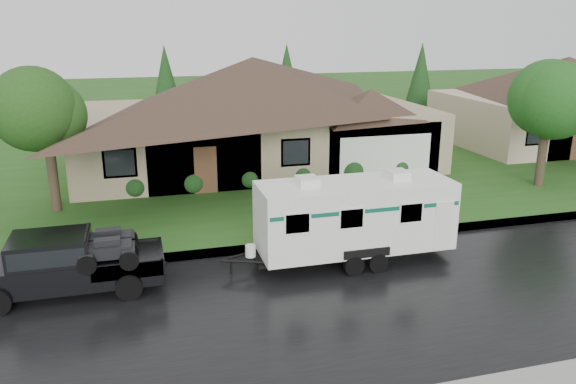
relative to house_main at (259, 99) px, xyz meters
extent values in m
plane|color=#225019|center=(-2.29, -13.84, -3.59)|extent=(140.00, 140.00, 0.00)
cube|color=black|center=(-2.29, -15.84, -3.59)|extent=(140.00, 8.00, 0.01)
cube|color=gray|center=(-2.29, -11.59, -3.52)|extent=(140.00, 0.50, 0.15)
cube|color=#225019|center=(-2.29, 1.16, -3.52)|extent=(140.00, 26.00, 0.15)
cube|color=gray|center=(-0.29, 0.16, -1.94)|extent=(18.00, 10.00, 3.00)
pyramid|color=#33251C|center=(-0.29, 0.16, 2.16)|extent=(19.44, 10.80, 2.60)
cube|color=gray|center=(5.11, -2.84, -2.09)|extent=(5.76, 4.00, 2.70)
cube|color=#BEA98D|center=(19.71, 0.66, -1.94)|extent=(14.00, 9.00, 3.00)
pyramid|color=#33251C|center=(19.71, 0.66, 1.86)|extent=(15.12, 9.72, 2.30)
cylinder|color=#382B1E|center=(-9.69, -5.69, -2.21)|extent=(0.39, 0.39, 2.46)
sphere|color=#29581C|center=(-9.69, -5.69, 0.49)|extent=(3.40, 3.40, 3.40)
cylinder|color=#382B1E|center=(11.62, -7.67, -2.13)|extent=(0.41, 0.41, 2.62)
sphere|color=#266320|center=(11.62, -7.67, 0.74)|extent=(3.62, 3.62, 3.62)
sphere|color=#143814|center=(-6.59, -4.54, -2.94)|extent=(1.00, 1.00, 1.00)
sphere|color=#143814|center=(-4.07, -4.54, -2.94)|extent=(1.00, 1.00, 1.00)
sphere|color=#143814|center=(-1.55, -4.54, -2.94)|extent=(1.00, 1.00, 1.00)
sphere|color=#143814|center=(0.97, -4.54, -2.94)|extent=(1.00, 1.00, 1.00)
sphere|color=#143814|center=(3.49, -4.54, -2.94)|extent=(1.00, 1.00, 1.00)
sphere|color=#143814|center=(6.01, -4.54, -2.94)|extent=(1.00, 1.00, 1.00)
cube|color=black|center=(-8.56, -13.24, -2.90)|extent=(5.29, 1.76, 0.76)
cube|color=black|center=(-8.91, -13.24, -2.22)|extent=(2.12, 1.66, 0.79)
cube|color=black|center=(-8.91, -13.24, -2.18)|extent=(1.94, 1.69, 0.48)
cube|color=black|center=(-6.88, -13.24, -2.73)|extent=(1.94, 1.68, 0.05)
cylinder|color=black|center=(-10.23, -12.37, -3.22)|extent=(0.74, 0.28, 0.74)
cylinder|color=black|center=(-6.88, -14.10, -3.22)|extent=(0.74, 0.28, 0.74)
cylinder|color=black|center=(-6.88, -12.37, -3.22)|extent=(0.74, 0.28, 0.74)
cube|color=white|center=(0.14, -13.24, -2.03)|extent=(6.17, 2.12, 2.16)
cube|color=black|center=(0.14, -13.24, -3.24)|extent=(6.52, 1.06, 0.12)
cube|color=#0B533E|center=(0.14, -13.24, -1.55)|extent=(6.05, 2.14, 0.12)
cube|color=white|center=(-1.44, -13.24, -0.81)|extent=(0.62, 0.71, 0.28)
cube|color=white|center=(1.55, -13.24, -0.81)|extent=(0.62, 0.71, 0.28)
cylinder|color=black|center=(-0.25, -14.28, -3.28)|extent=(0.62, 0.21, 0.62)
cylinder|color=black|center=(-0.25, -12.20, -3.28)|extent=(0.62, 0.21, 0.62)
cylinder|color=black|center=(0.54, -14.28, -3.28)|extent=(0.62, 0.21, 0.62)
cylinder|color=black|center=(0.54, -12.20, -3.28)|extent=(0.62, 0.21, 0.62)
camera|label=1|loc=(-6.35, -28.93, 3.79)|focal=35.00mm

